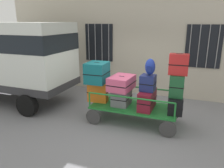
# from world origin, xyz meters

# --- Properties ---
(ground_plane) EXTENTS (40.00, 40.00, 0.00)m
(ground_plane) POSITION_xyz_m (0.00, 0.00, 0.00)
(ground_plane) COLOR gray
(building_wall) EXTENTS (12.00, 0.38, 5.00)m
(building_wall) POSITION_xyz_m (0.00, 2.64, 2.50)
(building_wall) COLOR #BCB29E
(building_wall) RESTS_ON ground
(van) EXTENTS (4.45, 2.07, 2.82)m
(van) POSITION_xyz_m (-4.18, 0.07, 1.73)
(van) COLOR silver
(van) RESTS_ON ground
(luggage_cart) EXTENTS (2.52, 1.17, 0.49)m
(luggage_cart) POSITION_xyz_m (0.44, -0.12, 0.40)
(luggage_cart) COLOR #1E722D
(luggage_cart) RESTS_ON ground
(cart_railing) EXTENTS (2.40, 1.04, 0.45)m
(cart_railing) POSITION_xyz_m (0.44, -0.12, 0.86)
(cart_railing) COLOR #1E722D
(cart_railing) RESTS_ON luggage_cart
(suitcase_left_bottom) EXTENTS (0.63, 0.33, 0.61)m
(suitcase_left_bottom) POSITION_xyz_m (-0.70, -0.13, 0.79)
(suitcase_left_bottom) COLOR orange
(suitcase_left_bottom) RESTS_ON luggage_cart
(suitcase_left_middle) EXTENTS (0.61, 0.71, 0.61)m
(suitcase_left_middle) POSITION_xyz_m (-0.70, -0.16, 1.40)
(suitcase_left_middle) COLOR #0F5960
(suitcase_left_middle) RESTS_ON suitcase_left_bottom
(suitcase_midleft_bottom) EXTENTS (0.48, 0.64, 0.48)m
(suitcase_midleft_bottom) POSITION_xyz_m (0.06, -0.12, 0.73)
(suitcase_midleft_bottom) COLOR slate
(suitcase_midleft_bottom) RESTS_ON luggage_cart
(suitcase_midleft_middle) EXTENTS (0.67, 0.90, 0.39)m
(suitcase_midleft_middle) POSITION_xyz_m (0.06, -0.14, 1.16)
(suitcase_midleft_middle) COLOR #CC4C72
(suitcase_midleft_middle) RESTS_ON suitcase_midleft_bottom
(suitcase_center_bottom) EXTENTS (0.40, 0.85, 0.53)m
(suitcase_center_bottom) POSITION_xyz_m (0.81, -0.14, 0.75)
(suitcase_center_bottom) COLOR maroon
(suitcase_center_bottom) RESTS_ON luggage_cart
(suitcase_center_middle) EXTENTS (0.41, 0.43, 0.44)m
(suitcase_center_middle) POSITION_xyz_m (0.81, -0.15, 1.24)
(suitcase_center_middle) COLOR navy
(suitcase_center_middle) RESTS_ON suitcase_center_bottom
(suitcase_midright_bottom) EXTENTS (0.44, 0.72, 0.44)m
(suitcase_midright_bottom) POSITION_xyz_m (1.57, -0.11, 0.71)
(suitcase_midright_bottom) COLOR black
(suitcase_midright_bottom) RESTS_ON luggage_cart
(suitcase_midright_middle) EXTENTS (0.38, 0.33, 0.60)m
(suitcase_midright_middle) POSITION_xyz_m (1.57, -0.15, 1.22)
(suitcase_midright_middle) COLOR #194C28
(suitcase_midright_middle) RESTS_ON suitcase_midright_bottom
(suitcase_midright_top) EXTENTS (0.50, 0.30, 0.55)m
(suitcase_midright_top) POSITION_xyz_m (1.57, -0.10, 1.79)
(suitcase_midright_top) COLOR #B21E1E
(suitcase_midright_top) RESTS_ON suitcase_midright_middle
(backpack) EXTENTS (0.27, 0.22, 0.44)m
(backpack) POSITION_xyz_m (0.85, -0.13, 1.68)
(backpack) COLOR navy
(backpack) RESTS_ON suitcase_center_middle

